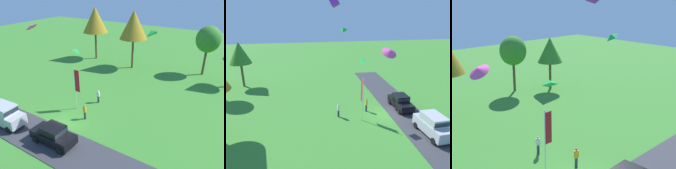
% 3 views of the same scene
% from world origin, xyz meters
% --- Properties ---
extents(ground_plane, '(120.00, 120.00, 0.00)m').
position_xyz_m(ground_plane, '(0.00, 0.00, 0.00)').
color(ground_plane, '#3D842D').
extents(pavement_strip, '(36.00, 4.40, 0.06)m').
position_xyz_m(pavement_strip, '(0.00, -2.54, 0.03)').
color(pavement_strip, '#38383D').
rests_on(pavement_strip, ground).
extents(car_suv_near_entrance, '(4.71, 2.28, 2.28)m').
position_xyz_m(car_suv_near_entrance, '(-5.41, -3.04, 1.30)').
color(car_suv_near_entrance, '#B7B7BC').
rests_on(car_suv_near_entrance, ground).
extents(car_sedan_far_end, '(4.43, 2.02, 1.84)m').
position_xyz_m(car_sedan_far_end, '(1.18, -2.49, 1.04)').
color(car_sedan_far_end, black).
rests_on(car_sedan_far_end, ground).
extents(person_on_lawn, '(0.36, 0.24, 1.71)m').
position_xyz_m(person_on_lawn, '(1.09, 2.20, 0.88)').
color(person_on_lawn, '#2D334C').
rests_on(person_on_lawn, ground).
extents(person_watching_sky, '(0.36, 0.24, 1.71)m').
position_xyz_m(person_watching_sky, '(0.19, 5.98, 0.88)').
color(person_watching_sky, '#2D334C').
rests_on(person_watching_sky, ground).
extents(tree_left_of_center, '(4.63, 4.63, 9.78)m').
position_xyz_m(tree_left_of_center, '(-10.49, 20.21, 7.43)').
color(tree_left_of_center, brown).
rests_on(tree_left_of_center, ground).
extents(tree_right_of_center, '(4.61, 4.61, 9.74)m').
position_xyz_m(tree_right_of_center, '(-2.06, 19.36, 7.40)').
color(tree_right_of_center, brown).
rests_on(tree_right_of_center, ground).
extents(tree_center_back, '(3.71, 3.71, 7.84)m').
position_xyz_m(tree_center_back, '(9.17, 22.65, 5.76)').
color(tree_center_back, brown).
rests_on(tree_center_back, ground).
extents(flag_banner, '(0.71, 0.08, 5.23)m').
position_xyz_m(flag_banner, '(-0.90, 3.40, 3.31)').
color(flag_banner, silver).
rests_on(flag_banner, ground).
extents(kite_delta_high_left, '(1.48, 1.51, 0.95)m').
position_xyz_m(kite_delta_high_left, '(-6.49, 2.80, 9.26)').
color(kite_delta_high_left, '#EA4C9E').
extents(kite_diamond_trailing_tail, '(1.19, 1.14, 0.73)m').
position_xyz_m(kite_diamond_trailing_tail, '(-0.53, 3.51, 7.19)').
color(kite_diamond_trailing_tail, green).
extents(kite_diamond_low_drifter, '(1.20, 1.10, 0.79)m').
position_xyz_m(kite_diamond_low_drifter, '(7.26, 4.12, 9.83)').
color(kite_diamond_low_drifter, green).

